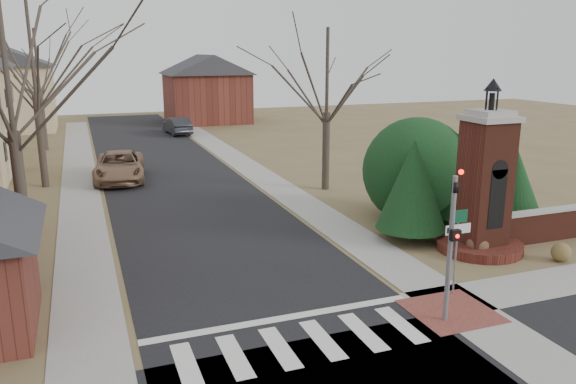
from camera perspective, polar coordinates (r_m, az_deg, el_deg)
name	(u,v)px	position (r m, az deg, el deg)	size (l,w,h in m)	color
ground	(313,359)	(14.52, 2.59, -16.61)	(120.00, 120.00, 0.00)	brown
main_street	(171,177)	(34.62, -11.78, 1.51)	(8.00, 70.00, 0.01)	black
crosswalk_zone	(301,344)	(15.15, 1.37, -15.14)	(8.00, 2.20, 0.02)	silver
stop_bar	(282,319)	(16.39, -0.63, -12.74)	(8.00, 0.35, 0.02)	silver
sidewalk_right_main	(254,171)	(35.73, -3.52, 2.19)	(2.00, 60.00, 0.02)	gray
sidewalk_left	(80,184)	(34.26, -20.39, 0.79)	(2.00, 60.00, 0.02)	gray
curb_apron	(451,311)	(17.47, 16.21, -11.55)	(2.40, 2.40, 0.02)	brown
traffic_signal_pole	(452,234)	(15.92, 16.30, -4.12)	(0.28, 0.41, 4.50)	slate
sign_post	(457,235)	(17.93, 16.82, -4.23)	(0.90, 0.07, 2.75)	slate
brick_gate_monument	(484,196)	(22.19, 19.25, -0.34)	(3.20, 3.20, 6.47)	#5A271A
brick_garden_wall	(570,221)	(25.63, 26.77, -2.69)	(7.50, 0.50, 1.30)	#5A271A
house_distant_right	(206,87)	(60.95, -8.31, 10.50)	(8.80, 8.80, 7.30)	brown
evergreen_near	(413,184)	(22.68, 12.55, 0.77)	(2.80, 2.80, 4.10)	#473D33
evergreen_mid	(463,165)	(25.46, 17.39, 2.60)	(3.40, 3.40, 4.70)	#473D33
evergreen_far	(515,182)	(26.13, 22.08, 0.92)	(2.40, 2.40, 3.30)	#473D33
evergreen_mass	(417,167)	(25.66, 12.93, 2.53)	(4.80, 4.80, 4.80)	black
bare_tree_0	(3,42)	(20.55, -27.00, 13.44)	(8.05, 8.05, 11.15)	#473D33
bare_tree_1	(30,39)	(33.52, -24.76, 13.97)	(8.40, 8.40, 11.64)	#473D33
bare_tree_2	(36,56)	(46.52, -24.22, 12.49)	(7.35, 7.35, 10.19)	#473D33
bare_tree_3	(327,65)	(30.15, 4.02, 12.76)	(7.00, 7.00, 9.70)	#473D33
pickup_truck	(120,166)	(34.35, -16.74, 2.51)	(2.76, 5.98, 1.66)	#8E694D
distant_car	(177,126)	(52.31, -11.20, 6.63)	(1.65, 4.73, 1.56)	#2B2D32
dry_shrub_left	(478,244)	(22.14, 18.72, -5.05)	(0.84, 0.84, 0.84)	brown
dry_shrub_right	(561,252)	(22.65, 26.00, -5.52)	(0.70, 0.70, 0.70)	brown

